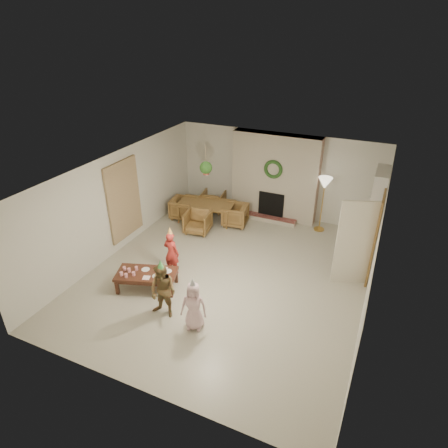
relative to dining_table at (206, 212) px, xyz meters
The scene contains 56 objects.
floor 2.77m from the dining_table, 52.33° to the right, with size 7.00×7.00×0.00m, color #B7B29E.
ceiling 3.54m from the dining_table, 52.33° to the right, with size 7.00×7.00×0.00m, color white.
wall_back 2.35m from the dining_table, 38.00° to the left, with size 7.00×7.00×0.00m, color silver.
wall_front 6.01m from the dining_table, 73.48° to the right, with size 7.00×7.00×0.00m, color silver.
wall_left 2.73m from the dining_table, 121.05° to the right, with size 7.00×7.00×0.00m, color silver.
wall_right 5.26m from the dining_table, 24.98° to the right, with size 7.00×7.00×0.00m, color silver.
fireplace_mass 2.24m from the dining_table, 33.53° to the left, with size 2.50×0.40×2.50m, color #541E16.
fireplace_hearth 1.87m from the dining_table, 24.47° to the left, with size 1.60×0.30×0.12m, color #5B1919.
fireplace_firebox 1.94m from the dining_table, 29.07° to the left, with size 0.75×0.12×0.75m, color black.
fireplace_wreath 2.29m from the dining_table, 27.76° to the left, with size 0.54×0.54×0.10m, color #1C4319.
floor_lamp_base 3.27m from the dining_table, 14.52° to the left, with size 0.29×0.29×0.03m, color gold.
floor_lamp_post 3.29m from the dining_table, 14.52° to the left, with size 0.03×0.03×1.41m, color gold.
floor_lamp_shade 3.45m from the dining_table, 14.52° to the left, with size 0.38×0.38×0.31m, color beige.
bookshelf_carcass 4.60m from the dining_table, ahead, with size 0.30×1.00×2.20m, color white.
bookshelf_shelf_a 4.51m from the dining_table, ahead, with size 0.30×0.92×0.03m, color white.
bookshelf_shelf_b 4.54m from the dining_table, ahead, with size 0.30×0.92×0.03m, color white.
bookshelf_shelf_c 4.61m from the dining_table, ahead, with size 0.30×0.92×0.03m, color white.
bookshelf_shelf_d 4.71m from the dining_table, ahead, with size 0.30×0.92×0.03m, color white.
books_row_lower 4.50m from the dining_table, ahead, with size 0.20×0.40×0.24m, color maroon.
books_row_mid 4.54m from the dining_table, ahead, with size 0.20×0.44×0.24m, color #235883.
books_row_upper 4.62m from the dining_table, ahead, with size 0.20×0.36×0.22m, color gold.
door_frame 4.81m from the dining_table, 11.95° to the right, with size 0.05×0.86×2.04m, color olive.
door_leaf 4.54m from the dining_table, 17.72° to the right, with size 0.05×0.80×2.00m, color beige.
curtain_panel 2.55m from the dining_table, 122.73° to the right, with size 0.06×1.20×2.00m, color tan.
dining_table is the anchor object (origin of this frame).
dining_chair_near 0.70m from the dining_table, 81.93° to the right, with size 0.66×0.68×0.62m, color olive.
dining_chair_far 0.70m from the dining_table, 98.07° to the left, with size 0.66×0.68×0.62m, color olive.
dining_chair_left 0.70m from the dining_table, behind, with size 0.66×0.68×0.62m, color olive.
dining_chair_right 0.88m from the dining_table, ahead, with size 0.66×0.68×0.62m, color olive.
hanging_plant_cord 2.03m from the dining_table, 60.55° to the right, with size 0.01×0.01×0.70m, color tan.
hanging_plant_pot 1.71m from the dining_table, 60.55° to the right, with size 0.16×0.16×0.12m, color #9D3F32.
hanging_plant_foliage 1.82m from the dining_table, 60.55° to the right, with size 0.32×0.32×0.32m, color #234F1A.
coffee_table_top 3.42m from the dining_table, 85.39° to the right, with size 1.29×0.65×0.06m, color #4F281A.
coffee_table_apron 3.42m from the dining_table, 85.39° to the right, with size 1.19×0.55×0.08m, color #4F281A.
coffee_leg_fl 3.85m from the dining_table, 92.92° to the right, with size 0.07×0.07×0.34m, color #4F281A.
coffee_leg_fr 3.59m from the dining_table, 75.21° to the right, with size 0.07×0.07×0.34m, color #4F281A.
coffee_leg_bl 3.37m from the dining_table, 96.25° to the right, with size 0.07×0.07×0.34m, color #4F281A.
coffee_leg_br 3.06m from the dining_table, 75.90° to the right, with size 0.07×0.07×0.34m, color #4F281A.
cup_a 3.71m from the dining_table, 92.29° to the right, with size 0.07×0.07×0.09m, color white.
cup_b 3.53m from the dining_table, 93.46° to the right, with size 0.07×0.07×0.09m, color white.
cup_c 3.72m from the dining_table, 90.30° to the right, with size 0.07×0.07×0.09m, color white.
cup_d 3.53m from the dining_table, 91.36° to the right, with size 0.07×0.07×0.09m, color white.
cup_e 3.60m from the dining_table, 88.61° to the right, with size 0.07×0.07×0.09m, color white.
cup_f 3.41m from the dining_table, 89.62° to the right, with size 0.07×0.07×0.09m, color white.
plate_a 3.32m from the dining_table, 86.73° to the right, with size 0.18×0.18×0.01m, color white.
plate_b 3.47m from the dining_table, 80.99° to the right, with size 0.18×0.18×0.01m, color white.
plate_c 3.24m from the dining_table, 78.12° to the right, with size 0.18×0.18×0.01m, color white.
food_scoop 3.47m from the dining_table, 80.99° to the right, with size 0.07×0.07×0.07m, color tan.
napkin_left 3.58m from the dining_table, 83.92° to the right, with size 0.15×0.15×0.01m, color #FFBBC6.
napkin_right 3.17m from the dining_table, 80.08° to the right, with size 0.15×0.15×0.01m, color #FFBBC6.
child_red 2.73m from the dining_table, 79.95° to the right, with size 0.39×0.25×1.06m, color red.
party_hat_red 2.84m from the dining_table, 79.95° to the right, with size 0.15×0.15×0.20m, color #F9F453.
child_plaid 4.15m from the dining_table, 74.78° to the right, with size 0.57×0.44×1.16m, color brown.
party_hat_plaid 4.24m from the dining_table, 74.78° to the right, with size 0.14×0.14×0.19m, color green.
child_pink 4.44m from the dining_table, 66.19° to the right, with size 0.49×0.32×1.01m, color beige.
party_hat_pink 4.50m from the dining_table, 66.19° to the right, with size 0.13×0.13×0.18m, color #AAABB1.
Camera 1 is at (2.92, -6.73, 5.21)m, focal length 30.70 mm.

